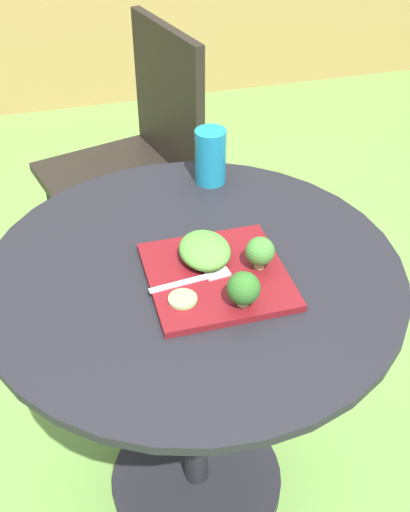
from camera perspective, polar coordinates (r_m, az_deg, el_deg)
ground_plane at (r=1.74m, az=-0.77°, el=-20.26°), size 12.00×12.00×0.00m
patio_table at (r=1.38m, az=-0.93°, el=-10.69°), size 0.80×0.80×0.74m
patio_chair at (r=2.03m, az=-6.09°, el=9.95°), size 0.54×0.54×0.90m
salad_plate at (r=1.14m, az=1.10°, el=-1.85°), size 0.25×0.25×0.01m
drinking_glass at (r=1.40m, az=0.51°, el=8.95°), size 0.07×0.07×0.13m
fork at (r=1.12m, az=-0.67°, el=-2.13°), size 0.15×0.03×0.00m
lettuce_mound at (r=1.15m, az=0.03°, el=0.42°), size 0.10×0.12×0.04m
broccoli_floret_0 at (r=1.05m, az=3.59°, el=-3.02°), size 0.06×0.06×0.07m
broccoli_floret_1 at (r=1.13m, az=5.12°, el=0.41°), size 0.05×0.05×0.06m
cucumber_slice_0 at (r=1.08m, az=-2.08°, el=-4.00°), size 0.05×0.05×0.01m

